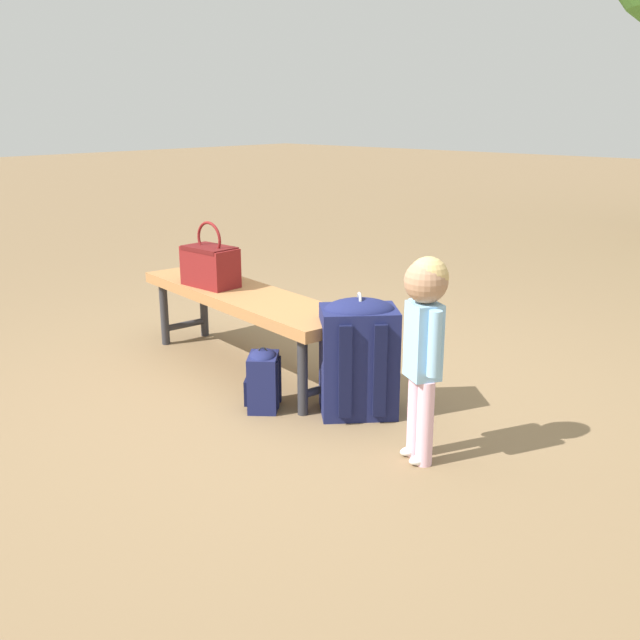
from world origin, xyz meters
The scene contains 6 objects.
ground_plane centered at (0.00, 0.00, 0.00)m, with size 40.00×40.00×0.00m, color brown.
park_bench centered at (-0.56, 0.17, 0.39)m, with size 1.64×0.64×0.45m.
handbag centered at (-0.81, 0.14, 0.58)m, with size 0.32×0.19×0.37m.
child_standing centered at (0.79, -0.09, 0.58)m, with size 0.21×0.18×0.87m.
backpack_large centered at (0.29, 0.12, 0.30)m, with size 0.43×0.44×0.60m.
backpack_small centered at (-0.08, -0.15, 0.16)m, with size 0.23×0.23×0.32m.
Camera 1 is at (2.34, -2.41, 1.42)m, focal length 40.73 mm.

